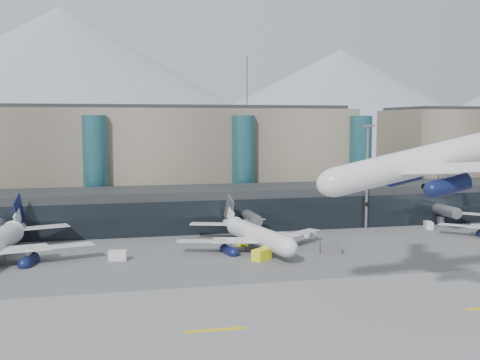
% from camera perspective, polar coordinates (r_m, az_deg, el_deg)
% --- Properties ---
extents(ground, '(900.00, 900.00, 0.00)m').
position_cam_1_polar(ground, '(97.72, 7.69, -10.15)').
color(ground, '#515154').
rests_on(ground, ground).
extents(runway_strip, '(400.00, 40.00, 0.04)m').
position_cam_1_polar(runway_strip, '(84.49, 11.39, -12.74)').
color(runway_strip, slate).
rests_on(runway_strip, ground).
extents(runway_markings, '(128.00, 1.00, 0.02)m').
position_cam_1_polar(runway_markings, '(84.48, 11.40, -12.72)').
color(runway_markings, gold).
rests_on(runway_markings, ground).
extents(concourse, '(170.00, 27.00, 10.00)m').
position_cam_1_polar(concourse, '(150.93, -0.10, -2.57)').
color(concourse, black).
rests_on(concourse, ground).
extents(terminal_main, '(130.00, 30.00, 31.00)m').
position_cam_1_polar(terminal_main, '(178.37, -10.32, 1.98)').
color(terminal_main, gray).
rests_on(terminal_main, ground).
extents(teal_towers, '(116.40, 19.40, 46.00)m').
position_cam_1_polar(teal_towers, '(163.38, -6.52, 1.20)').
color(teal_towers, '#235963').
rests_on(teal_towers, ground).
extents(mountain_ridge, '(910.00, 400.00, 110.00)m').
position_cam_1_polar(mountain_ridge, '(470.85, -7.14, 7.92)').
color(mountain_ridge, gray).
rests_on(mountain_ridge, ground).
extents(lightmast_mid, '(3.00, 1.20, 25.60)m').
position_cam_1_polar(lightmast_mid, '(150.51, 11.96, 0.90)').
color(lightmast_mid, slate).
rests_on(lightmast_mid, ground).
extents(hero_jet, '(36.51, 37.12, 11.98)m').
position_cam_1_polar(hero_jet, '(91.28, 18.71, 2.69)').
color(hero_jet, silver).
rests_on(hero_jet, ground).
extents(jet_parked_mid, '(34.07, 34.62, 11.17)m').
position_cam_1_polar(jet_parked_mid, '(125.99, 1.09, -4.56)').
color(jet_parked_mid, silver).
rests_on(jet_parked_mid, ground).
extents(veh_a, '(3.59, 2.37, 1.88)m').
position_cam_1_polar(veh_a, '(117.77, -11.52, -7.02)').
color(veh_a, silver).
rests_on(veh_a, ground).
extents(veh_b, '(2.10, 2.87, 1.49)m').
position_cam_1_polar(veh_b, '(128.64, 0.20, -5.92)').
color(veh_b, yellow).
rests_on(veh_b, ground).
extents(veh_c, '(4.47, 3.01, 2.28)m').
position_cam_1_polar(veh_c, '(122.75, 8.57, -6.36)').
color(veh_c, '#525257').
rests_on(veh_c, ground).
extents(veh_d, '(2.54, 3.56, 1.83)m').
position_cam_1_polar(veh_d, '(155.32, 17.44, -4.12)').
color(veh_d, silver).
rests_on(veh_d, ground).
extents(veh_f, '(2.89, 3.44, 1.70)m').
position_cam_1_polar(veh_f, '(130.60, -21.42, -6.09)').
color(veh_f, '#525257').
rests_on(veh_f, ground).
extents(veh_g, '(2.52, 2.83, 1.43)m').
position_cam_1_polar(veh_g, '(137.89, 6.68, -5.19)').
color(veh_g, silver).
rests_on(veh_g, ground).
extents(veh_h, '(4.34, 4.05, 2.16)m').
position_cam_1_polar(veh_h, '(115.63, 2.07, -7.07)').
color(veh_h, yellow).
rests_on(veh_h, ground).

